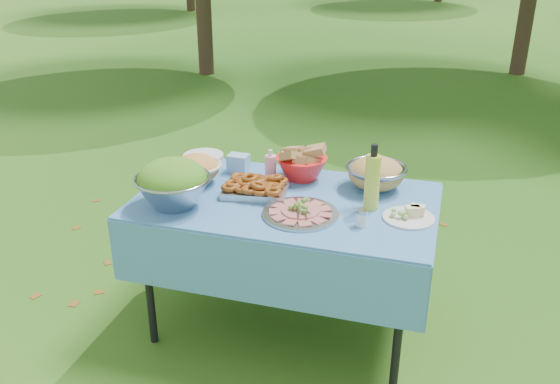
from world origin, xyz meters
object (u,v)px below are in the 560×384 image
Objects in this scene: salad_bowl at (173,183)px; plate_stack at (204,160)px; pasta_bowl_steel at (376,173)px; picnic_table at (285,266)px; bread_bowl at (302,162)px; oil_bottle at (372,177)px; charcuterie_platter at (301,207)px.

salad_bowl is 0.54m from plate_stack.
pasta_bowl_steel is (0.97, -0.04, 0.05)m from plate_stack.
picnic_table is 0.67m from pasta_bowl_steel.
picnic_table is 4.07× the size of salad_bowl.
salad_bowl is 1.60× the size of plate_stack.
bread_bowl is at bearing -2.32° from plate_stack.
oil_bottle is (0.91, 0.24, 0.04)m from salad_bowl.
charcuterie_platter is at bearing -124.70° from pasta_bowl_steel.
bread_bowl is at bearing 146.69° from oil_bottle.
salad_bowl is at bearing -155.65° from picnic_table.
charcuterie_platter is (-0.29, -0.42, -0.04)m from pasta_bowl_steel.
bread_bowl is 0.45m from charcuterie_platter.
picnic_table is 5.34× the size of bread_bowl.
bread_bowl is (0.50, 0.51, -0.03)m from salad_bowl.
bread_bowl is at bearing 88.54° from picnic_table.
bread_bowl is 0.76× the size of charcuterie_platter.
oil_bottle reaches higher than charcuterie_platter.
picnic_table is 0.77m from plate_stack.
charcuterie_platter reaches higher than picnic_table.
pasta_bowl_steel is 0.27m from oil_bottle.
charcuterie_platter is at bearing 6.99° from salad_bowl.
charcuterie_platter is (0.11, -0.43, -0.05)m from bread_bowl.
pasta_bowl_steel is at bearing 33.51° from picnic_table.
plate_stack is at bearing 98.00° from salad_bowl.
plate_stack is at bearing 146.31° from charcuterie_platter.
plate_stack is 0.63× the size of charcuterie_platter.
salad_bowl reaches higher than plate_stack.
plate_stack is 0.82× the size of bread_bowl.
pasta_bowl_steel is at bearing 93.22° from oil_bottle.
plate_stack is (-0.07, 0.53, -0.09)m from salad_bowl.
oil_bottle is (0.98, -0.29, 0.13)m from plate_stack.
bread_bowl is 0.85× the size of oil_bottle.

